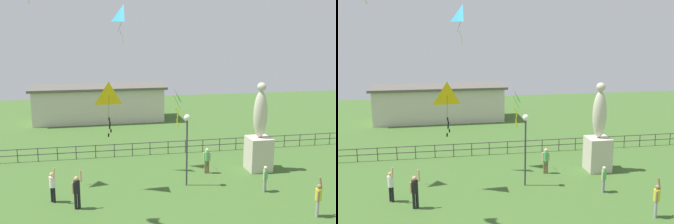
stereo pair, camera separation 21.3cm
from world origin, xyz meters
TOP-DOWN VIEW (x-y plane):
  - statue_monument at (8.20, 9.58)m, footprint 1.46×1.46m
  - lamppost at (3.01, 7.88)m, footprint 0.36×0.36m
  - person_0 at (-4.44, 6.94)m, footprint 0.42×0.46m
  - person_1 at (-3.15, 5.90)m, footprint 0.54×0.32m
  - person_2 at (8.37, 2.88)m, footprint 0.42×0.45m
  - person_3 at (4.74, 9.58)m, footprint 0.48×0.30m
  - person_4 at (7.13, 6.17)m, footprint 0.35×0.35m
  - kite_0 at (-1.34, 7.63)m, footprint 1.12×1.07m
  - kite_1 at (2.85, 10.71)m, footprint 0.69×0.90m
  - kite_4 at (-0.12, 12.18)m, footprint 0.98×1.01m
  - waterfront_railing at (-0.30, 14.00)m, footprint 36.03×0.06m
  - pavilion_building at (-1.68, 26.00)m, footprint 13.15×4.57m

SIDE VIEW (x-z plane):
  - waterfront_railing at x=-0.30m, z-range 0.14..1.09m
  - person_4 at x=7.13m, z-range 0.11..1.62m
  - person_3 at x=4.74m, z-range 0.12..1.77m
  - person_0 at x=-4.44m, z-range 0.00..1.95m
  - person_2 at x=8.37m, z-range 0.00..1.95m
  - person_1 at x=-3.15m, z-range 0.00..2.04m
  - pavilion_building at x=-1.68m, z-range 0.02..3.54m
  - statue_monument at x=8.20m, z-range -0.88..4.85m
  - lamppost at x=3.01m, z-range 0.98..5.24m
  - kite_1 at x=2.85m, z-range 3.49..6.01m
  - kite_0 at x=-1.34m, z-range 3.91..6.94m
  - kite_4 at x=-0.12m, z-range 8.58..11.01m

